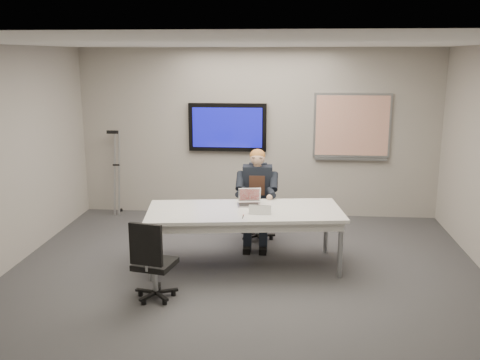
# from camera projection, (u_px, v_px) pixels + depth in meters

# --- Properties ---
(floor) EXTENTS (6.00, 6.00, 0.02)m
(floor) POSITION_uv_depth(u_px,v_px,m) (242.00, 286.00, 6.34)
(floor) COLOR #3A3A3D
(floor) RESTS_ON ground
(ceiling) EXTENTS (6.00, 6.00, 0.02)m
(ceiling) POSITION_uv_depth(u_px,v_px,m) (242.00, 43.00, 5.70)
(ceiling) COLOR white
(ceiling) RESTS_ON wall_back
(wall_back) EXTENTS (6.00, 0.02, 2.80)m
(wall_back) POSITION_uv_depth(u_px,v_px,m) (258.00, 133.00, 8.93)
(wall_back) COLOR #A19A92
(wall_back) RESTS_ON ground
(wall_front) EXTENTS (6.00, 0.02, 2.80)m
(wall_front) POSITION_uv_depth(u_px,v_px,m) (198.00, 279.00, 3.11)
(wall_front) COLOR #A19A92
(wall_front) RESTS_ON ground
(conference_table) EXTENTS (2.57, 1.34, 0.76)m
(conference_table) POSITION_uv_depth(u_px,v_px,m) (245.00, 216.00, 6.80)
(conference_table) COLOR white
(conference_table) RESTS_ON ground
(tv_display) EXTENTS (1.30, 0.09, 0.80)m
(tv_display) POSITION_uv_depth(u_px,v_px,m) (227.00, 127.00, 8.90)
(tv_display) COLOR black
(tv_display) RESTS_ON wall_back
(whiteboard) EXTENTS (1.25, 0.08, 1.10)m
(whiteboard) POSITION_uv_depth(u_px,v_px,m) (352.00, 127.00, 8.74)
(whiteboard) COLOR #999CA1
(whiteboard) RESTS_ON wall_back
(office_chair_far) EXTENTS (0.54, 0.54, 1.00)m
(office_chair_far) POSITION_uv_depth(u_px,v_px,m) (257.00, 219.00, 7.90)
(office_chair_far) COLOR black
(office_chair_far) RESTS_ON ground
(office_chair_near) EXTENTS (0.53, 0.53, 0.94)m
(office_chair_near) POSITION_uv_depth(u_px,v_px,m) (154.00, 275.00, 5.92)
(office_chair_near) COLOR black
(office_chair_near) RESTS_ON ground
(seated_person) EXTENTS (0.43, 0.74, 1.37)m
(seated_person) POSITION_uv_depth(u_px,v_px,m) (257.00, 208.00, 7.60)
(seated_person) COLOR #1C232F
(seated_person) RESTS_ON office_chair_far
(crutch) EXTENTS (0.40, 0.61, 1.53)m
(crutch) POSITION_uv_depth(u_px,v_px,m) (117.00, 171.00, 9.09)
(crutch) COLOR #999BA0
(crutch) RESTS_ON ground
(laptop) EXTENTS (0.32, 0.32, 0.21)m
(laptop) POSITION_uv_depth(u_px,v_px,m) (249.00, 201.00, 7.01)
(laptop) COLOR #ADACAF
(laptop) RESTS_ON conference_table
(name_tent) EXTENTS (0.28, 0.08, 0.11)m
(name_tent) POSITION_uv_depth(u_px,v_px,m) (260.00, 209.00, 6.60)
(name_tent) COLOR silver
(name_tent) RESTS_ON conference_table
(pen) EXTENTS (0.01, 0.14, 0.01)m
(pen) POSITION_uv_depth(u_px,v_px,m) (243.00, 216.00, 6.48)
(pen) COLOR black
(pen) RESTS_ON conference_table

